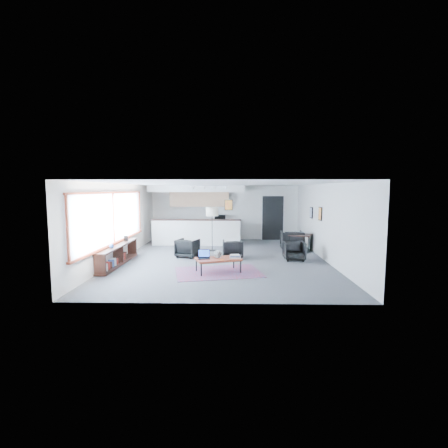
{
  "coord_description": "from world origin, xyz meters",
  "views": [
    {
      "loc": [
        0.33,
        -11.12,
        2.39
      ],
      "look_at": [
        0.06,
        0.4,
        1.18
      ],
      "focal_mm": 26.0,
      "sensor_mm": 36.0,
      "label": 1
    }
  ],
  "objects_px": {
    "book_stack": "(235,256)",
    "armchair_left": "(187,247)",
    "dining_table": "(300,236)",
    "dining_chair_near": "(294,252)",
    "armchair_right": "(233,248)",
    "laptop": "(204,256)",
    "ceramic_pot": "(218,254)",
    "floor_lamp": "(212,213)",
    "dining_chair_far": "(292,241)",
    "coffee_table": "(218,259)",
    "microwave": "(220,217)"
  },
  "relations": [
    {
      "from": "book_stack",
      "to": "floor_lamp",
      "type": "xyz_separation_m",
      "value": [
        -0.86,
        3.31,
        1.02
      ]
    },
    {
      "from": "floor_lamp",
      "to": "dining_table",
      "type": "distance_m",
      "value": 3.54
    },
    {
      "from": "armchair_left",
      "to": "book_stack",
      "type": "bearing_deg",
      "value": 146.82
    },
    {
      "from": "laptop",
      "to": "book_stack",
      "type": "bearing_deg",
      "value": -1.46
    },
    {
      "from": "microwave",
      "to": "laptop",
      "type": "bearing_deg",
      "value": -94.17
    },
    {
      "from": "dining_chair_near",
      "to": "microwave",
      "type": "bearing_deg",
      "value": 120.44
    },
    {
      "from": "armchair_left",
      "to": "dining_table",
      "type": "xyz_separation_m",
      "value": [
        4.24,
        1.15,
        0.25
      ]
    },
    {
      "from": "ceramic_pot",
      "to": "armchair_left",
      "type": "relative_size",
      "value": 0.33
    },
    {
      "from": "armchair_left",
      "to": "ceramic_pot",
      "type": "bearing_deg",
      "value": 136.8
    },
    {
      "from": "ceramic_pot",
      "to": "dining_chair_near",
      "type": "relative_size",
      "value": 0.4
    },
    {
      "from": "dining_table",
      "to": "armchair_left",
      "type": "bearing_deg",
      "value": -164.88
    },
    {
      "from": "laptop",
      "to": "dining_table",
      "type": "bearing_deg",
      "value": 37.26
    },
    {
      "from": "dining_chair_near",
      "to": "microwave",
      "type": "relative_size",
      "value": 1.17
    },
    {
      "from": "dining_chair_far",
      "to": "microwave",
      "type": "height_order",
      "value": "microwave"
    },
    {
      "from": "book_stack",
      "to": "armchair_left",
      "type": "distance_m",
      "value": 2.65
    },
    {
      "from": "ceramic_pot",
      "to": "floor_lamp",
      "type": "bearing_deg",
      "value": 96.25
    },
    {
      "from": "coffee_table",
      "to": "dining_table",
      "type": "relative_size",
      "value": 1.37
    },
    {
      "from": "dining_chair_near",
      "to": "dining_table",
      "type": "bearing_deg",
      "value": 70.04
    },
    {
      "from": "ceramic_pot",
      "to": "dining_chair_far",
      "type": "bearing_deg",
      "value": 51.19
    },
    {
      "from": "book_stack",
      "to": "armchair_right",
      "type": "relative_size",
      "value": 0.45
    },
    {
      "from": "ceramic_pot",
      "to": "armchair_right",
      "type": "xyz_separation_m",
      "value": [
        0.44,
        1.98,
        -0.18
      ]
    },
    {
      "from": "armchair_right",
      "to": "armchair_left",
      "type": "bearing_deg",
      "value": -8.62
    },
    {
      "from": "dining_table",
      "to": "dining_chair_near",
      "type": "height_order",
      "value": "dining_table"
    },
    {
      "from": "laptop",
      "to": "dining_table",
      "type": "distance_m",
      "value": 4.77
    },
    {
      "from": "coffee_table",
      "to": "ceramic_pot",
      "type": "relative_size",
      "value": 5.98
    },
    {
      "from": "dining_table",
      "to": "laptop",
      "type": "bearing_deg",
      "value": -136.71
    },
    {
      "from": "ceramic_pot",
      "to": "microwave",
      "type": "distance_m",
      "value": 6.04
    },
    {
      "from": "armchair_left",
      "to": "floor_lamp",
      "type": "xyz_separation_m",
      "value": [
        0.81,
        1.26,
        1.12
      ]
    },
    {
      "from": "dining_table",
      "to": "dining_chair_near",
      "type": "relative_size",
      "value": 1.74
    },
    {
      "from": "floor_lamp",
      "to": "microwave",
      "type": "height_order",
      "value": "floor_lamp"
    },
    {
      "from": "coffee_table",
      "to": "armchair_right",
      "type": "bearing_deg",
      "value": 58.2
    },
    {
      "from": "dining_chair_far",
      "to": "microwave",
      "type": "distance_m",
      "value": 3.96
    },
    {
      "from": "floor_lamp",
      "to": "microwave",
      "type": "relative_size",
      "value": 3.34
    },
    {
      "from": "ceramic_pot",
      "to": "dining_table",
      "type": "relative_size",
      "value": 0.23
    },
    {
      "from": "book_stack",
      "to": "armchair_left",
      "type": "xyz_separation_m",
      "value": [
        -1.67,
        2.05,
        -0.1
      ]
    },
    {
      "from": "coffee_table",
      "to": "floor_lamp",
      "type": "relative_size",
      "value": 0.84
    },
    {
      "from": "book_stack",
      "to": "floor_lamp",
      "type": "distance_m",
      "value": 3.57
    },
    {
      "from": "ceramic_pot",
      "to": "armchair_right",
      "type": "height_order",
      "value": "armchair_right"
    },
    {
      "from": "ceramic_pot",
      "to": "armchair_right",
      "type": "relative_size",
      "value": 0.34
    },
    {
      "from": "ceramic_pot",
      "to": "dining_chair_far",
      "type": "distance_m",
      "value": 4.45
    },
    {
      "from": "dining_chair_far",
      "to": "coffee_table",
      "type": "bearing_deg",
      "value": 53.78
    },
    {
      "from": "floor_lamp",
      "to": "dining_chair_far",
      "type": "distance_m",
      "value": 3.34
    },
    {
      "from": "coffee_table",
      "to": "laptop",
      "type": "xyz_separation_m",
      "value": [
        -0.41,
        0.01,
        0.1
      ]
    },
    {
      "from": "armchair_right",
      "to": "dining_chair_near",
      "type": "distance_m",
      "value": 2.12
    },
    {
      "from": "laptop",
      "to": "microwave",
      "type": "xyz_separation_m",
      "value": [
        0.25,
        6.03,
        0.62
      ]
    },
    {
      "from": "coffee_table",
      "to": "dining_table",
      "type": "distance_m",
      "value": 4.49
    },
    {
      "from": "book_stack",
      "to": "dining_table",
      "type": "height_order",
      "value": "dining_table"
    },
    {
      "from": "ceramic_pot",
      "to": "armchair_left",
      "type": "xyz_separation_m",
      "value": [
        -1.18,
        2.11,
        -0.17
      ]
    },
    {
      "from": "armchair_right",
      "to": "laptop",
      "type": "bearing_deg",
      "value": 63.2
    },
    {
      "from": "coffee_table",
      "to": "microwave",
      "type": "height_order",
      "value": "microwave"
    }
  ]
}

